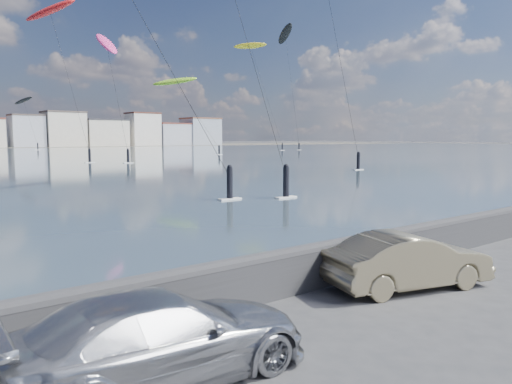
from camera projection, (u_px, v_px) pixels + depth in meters
ground at (355, 343)px, 8.55m from camera, size 700.00×700.00×0.00m
seawall at (257, 276)px, 10.59m from camera, size 400.00×0.36×1.08m
car_silver at (160, 337)px, 7.15m from camera, size 4.65×2.11×1.32m
car_champagne at (409, 261)px, 11.61m from camera, size 4.20×2.46×1.31m
kitesurfer_1 at (251, 47)px, 141.56m from camera, size 9.31×18.09×30.71m
kitesurfer_6 at (285, 36)px, 138.67m from camera, size 4.79×10.82×35.02m
kitesurfer_13 at (50, 12)px, 71.31m from camera, size 6.55×13.67×23.41m
kitesurfer_14 at (175, 82)px, 107.04m from camera, size 8.23×18.64×16.85m
kitesurfer_15 at (107, 45)px, 71.98m from camera, size 3.96×11.68×19.65m
kitesurfer_16 at (24, 102)px, 145.21m from camera, size 5.09×15.99×15.52m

